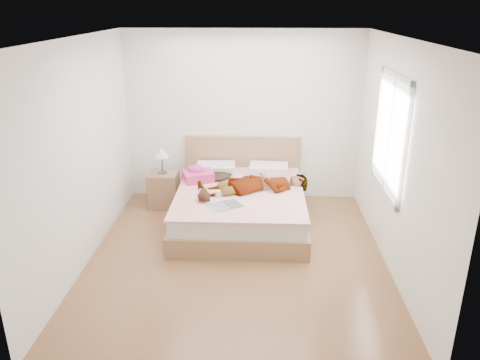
{
  "coord_description": "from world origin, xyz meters",
  "views": [
    {
      "loc": [
        0.25,
        -5.04,
        2.94
      ],
      "look_at": [
        0.0,
        0.85,
        0.7
      ],
      "focal_mm": 35.0,
      "sensor_mm": 36.0,
      "label": 1
    }
  ],
  "objects": [
    {
      "name": "ground",
      "position": [
        0.0,
        0.0,
        0.0
      ],
      "size": [
        4.0,
        4.0,
        0.0
      ],
      "primitive_type": "plane",
      "color": "#552D1A",
      "rests_on": "ground"
    },
    {
      "name": "woman",
      "position": [
        0.21,
        1.03,
        0.62
      ],
      "size": [
        1.69,
        1.03,
        0.22
      ],
      "primitive_type": "imported",
      "rotation": [
        0.0,
        0.0,
        -1.28
      ],
      "color": "white",
      "rests_on": "bed"
    },
    {
      "name": "hair",
      "position": [
        -0.36,
        1.48,
        0.55
      ],
      "size": [
        0.54,
        0.61,
        0.08
      ],
      "primitive_type": "ellipsoid",
      "rotation": [
        0.0,
        0.0,
        -0.23
      ],
      "color": "black",
      "rests_on": "bed"
    },
    {
      "name": "phone",
      "position": [
        -0.29,
        1.43,
        0.67
      ],
      "size": [
        0.06,
        0.09,
        0.05
      ],
      "primitive_type": "cube",
      "rotation": [
        0.44,
        0.0,
        0.29
      ],
      "color": "silver",
      "rests_on": "bed"
    },
    {
      "name": "room_shell",
      "position": [
        1.77,
        0.3,
        1.5
      ],
      "size": [
        4.0,
        4.0,
        4.0
      ],
      "color": "white",
      "rests_on": "ground"
    },
    {
      "name": "bed",
      "position": [
        0.0,
        1.04,
        0.28
      ],
      "size": [
        1.8,
        2.08,
        1.0
      ],
      "color": "brown",
      "rests_on": "ground"
    },
    {
      "name": "towel",
      "position": [
        -0.64,
        1.32,
        0.6
      ],
      "size": [
        0.51,
        0.46,
        0.22
      ],
      "color": "#DC3B66",
      "rests_on": "bed"
    },
    {
      "name": "magazine",
      "position": [
        -0.16,
        0.4,
        0.52
      ],
      "size": [
        0.51,
        0.45,
        0.03
      ],
      "color": "white",
      "rests_on": "bed"
    },
    {
      "name": "coffee_mug",
      "position": [
        -0.29,
        0.71,
        0.55
      ],
      "size": [
        0.12,
        0.1,
        0.08
      ],
      "color": "silver",
      "rests_on": "bed"
    },
    {
      "name": "plush_toy",
      "position": [
        -0.46,
        0.57,
        0.58
      ],
      "size": [
        0.19,
        0.27,
        0.14
      ],
      "color": "black",
      "rests_on": "bed"
    },
    {
      "name": "nightstand",
      "position": [
        -1.2,
        1.53,
        0.31
      ],
      "size": [
        0.44,
        0.39,
        0.95
      ],
      "color": "brown",
      "rests_on": "ground"
    }
  ]
}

